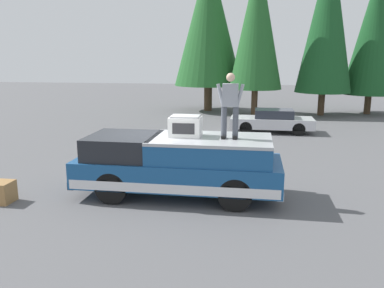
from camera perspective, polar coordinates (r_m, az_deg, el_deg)
The scene contains 10 objects.
ground_plane at distance 11.38m, azimuth -5.01°, elevation -6.74°, with size 90.00×90.00×0.00m, color #565659.
pickup_truck at distance 10.73m, azimuth -1.97°, elevation -3.00°, with size 2.01×5.54×1.65m.
compressor_unit at distance 10.56m, azimuth -0.95°, elevation 2.61°, with size 0.65×0.84×0.56m.
person_on_truck_bed at distance 10.22m, azimuth 5.52°, elevation 5.76°, with size 0.29×0.72×1.69m.
parked_car_silver at distance 20.36m, azimuth 11.49°, elevation 3.30°, with size 1.64×4.10×1.16m.
wooden_crate at distance 11.52m, azimuth -25.78°, elevation -6.27°, with size 0.56×0.56×0.56m, color olive.
conifer_far_left at distance 28.84m, azimuth 24.86°, elevation 14.59°, with size 3.52×3.52×9.43m.
conifer_left at distance 27.15m, azimuth 18.95°, elevation 16.94°, with size 3.52×3.52×10.83m.
conifer_center_left at distance 26.16m, azimuth 9.37°, elevation 16.91°, with size 3.38×3.38×9.98m.
conifer_center_right at distance 28.10m, azimuth 2.43°, elevation 17.41°, with size 4.68×4.68×10.57m.
Camera 1 is at (-10.42, -2.65, 3.73)m, focal length 36.95 mm.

